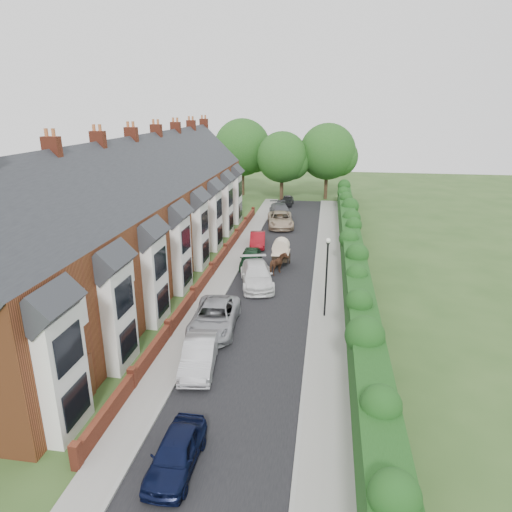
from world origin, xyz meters
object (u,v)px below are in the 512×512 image
Objects in this scene: lamppost at (327,268)px; car_silver_a at (199,355)px; car_navy at (176,453)px; car_red at (258,240)px; car_green at (251,258)px; horse_cart at (281,250)px; car_beige at (280,220)px; car_grey at (280,211)px; car_black at (287,200)px; horse at (278,264)px; car_silver_b at (214,317)px; car_white at (257,275)px.

lamppost reaches higher than car_silver_a.
lamppost is 14.60m from car_navy.
car_navy reaches higher than car_red.
car_green is 1.31× the size of horse_cart.
lamppost is at bearing -85.69° from car_beige.
car_navy is 0.72× the size of car_grey.
horse is (1.61, -25.69, 0.17)m from car_black.
car_navy is at bearing -94.59° from car_red.
car_silver_b is (-6.40, -2.60, -2.52)m from lamppost.
car_silver_b is 11.20m from car_green.
car_white is 1.72× the size of horse_cart.
car_navy is 22.01m from car_green.
car_beige is (0.13, 35.03, 0.14)m from car_navy.
car_green is 1.05× the size of car_red.
car_beige is (1.36, 7.43, 0.15)m from car_red.
car_silver_b is at bearing 85.73° from car_silver_a.
car_green is 2.82m from horse.
horse_cart is (1.61, -23.62, 0.68)m from car_black.
car_beige is (-0.04, 17.03, 0.00)m from car_white.
car_silver_a is at bearing -94.84° from car_green.
car_grey is (-5.49, 26.00, -2.52)m from lamppost.
car_silver_a is 16.17m from horse_cart.
horse reaches higher than car_white.
horse_cart is (0.00, 2.07, 0.50)m from horse.
car_white is 0.95× the size of car_beige.
car_navy is 18.00m from car_white.
car_silver_a is 15.38m from car_green.
car_grey is 2.81× the size of horse.
horse is (1.33, -14.51, 0.01)m from car_beige.
car_beige is at bearing 90.21° from car_navy.
horse_cart is (1.78, -16.81, 0.53)m from car_grey.
horse reaches higher than car_silver_a.
car_beige is 2.99× the size of horse.
lamppost is 10.86m from car_green.
car_silver_a is at bearing -89.80° from car_black.
car_green is (0.29, 11.20, -0.07)m from car_silver_b.
horse reaches higher than car_navy.
car_navy is at bearing -104.10° from car_white.
horse_cart is (2.69, 11.79, 0.54)m from car_silver_b.
car_grey is (-0.49, 21.40, -0.01)m from car_white.
car_grey is at bearing 84.49° from car_silver_b.
car_black is at bearing 74.37° from car_grey.
car_silver_b is at bearing -97.14° from car_red.
car_red reaches higher than car_black.
car_navy is 27.62m from car_red.
car_green is at bearing 125.39° from lamppost.
car_silver_a is 0.83× the size of car_grey.
car_green reaches higher than car_navy.
horse_cart reaches higher than car_green.
car_silver_b is 2.91× the size of horse.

